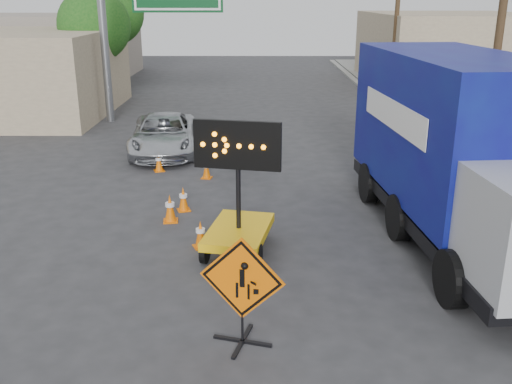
{
  "coord_description": "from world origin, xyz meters",
  "views": [
    {
      "loc": [
        0.46,
        -8.48,
        5.52
      ],
      "look_at": [
        0.41,
        3.16,
        1.55
      ],
      "focal_mm": 40.0,
      "sensor_mm": 36.0,
      "label": 1
    }
  ],
  "objects_px": {
    "arrow_board": "(239,223)",
    "pickup_truck": "(164,134)",
    "construction_sign": "(242,289)",
    "box_truck": "(459,160)"
  },
  "relations": [
    {
      "from": "arrow_board",
      "to": "box_truck",
      "type": "xyz_separation_m",
      "value": [
        5.1,
        0.76,
        1.28
      ]
    },
    {
      "from": "construction_sign",
      "to": "box_truck",
      "type": "relative_size",
      "value": 0.21
    },
    {
      "from": "arrow_board",
      "to": "pickup_truck",
      "type": "height_order",
      "value": "arrow_board"
    },
    {
      "from": "construction_sign",
      "to": "box_truck",
      "type": "bearing_deg",
      "value": 57.9
    },
    {
      "from": "box_truck",
      "to": "construction_sign",
      "type": "bearing_deg",
      "value": -142.68
    },
    {
      "from": "arrow_board",
      "to": "pickup_truck",
      "type": "relative_size",
      "value": 0.6
    },
    {
      "from": "pickup_truck",
      "to": "box_truck",
      "type": "distance_m",
      "value": 11.52
    },
    {
      "from": "pickup_truck",
      "to": "arrow_board",
      "type": "bearing_deg",
      "value": -76.41
    },
    {
      "from": "arrow_board",
      "to": "pickup_truck",
      "type": "distance_m",
      "value": 9.3
    },
    {
      "from": "arrow_board",
      "to": "box_truck",
      "type": "height_order",
      "value": "box_truck"
    }
  ]
}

